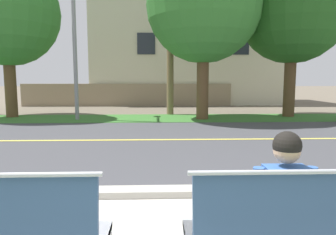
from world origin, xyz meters
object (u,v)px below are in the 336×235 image
object	(u,v)px
seated_person_blue	(280,198)
shade_tree_centre	(298,0)
bench_right	(309,232)
streetlamp	(75,9)
shade_tree_far_left	(8,5)

from	to	relation	value
seated_person_blue	shade_tree_centre	distance (m)	13.01
bench_right	shade_tree_centre	xyz separation A→B (m)	(4.86, 11.35, 4.58)
seated_person_blue	shade_tree_centre	bearing A→B (deg)	65.76
bench_right	shade_tree_centre	bearing A→B (deg)	66.81
streetlamp	shade_tree_far_left	xyz separation A→B (m)	(-2.98, 0.79, 0.32)
streetlamp	shade_tree_centre	xyz separation A→B (m)	(9.34, 0.54, 0.57)
seated_person_blue	streetlamp	size ratio (longest dim) A/B	0.16
bench_right	seated_person_blue	world-z (taller)	seated_person_blue
bench_right	seated_person_blue	xyz separation A→B (m)	(-0.17, 0.17, 0.21)
shade_tree_far_left	seated_person_blue	bearing A→B (deg)	-57.50
streetlamp	seated_person_blue	bearing A→B (deg)	-67.97
bench_right	shade_tree_centre	distance (m)	13.17
shade_tree_far_left	shade_tree_centre	xyz separation A→B (m)	(12.32, -0.26, 0.25)
shade_tree_far_left	shade_tree_centre	size ratio (longest dim) A/B	0.95
seated_person_blue	shade_tree_far_left	world-z (taller)	shade_tree_far_left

